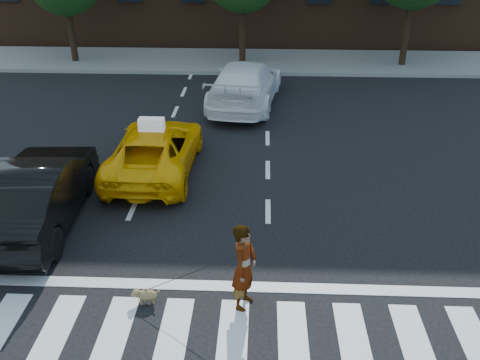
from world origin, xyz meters
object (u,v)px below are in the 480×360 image
object	(u,v)px
taxi	(155,149)
black_sedan	(36,192)
white_suv	(245,83)
woman	(244,267)
dog	(145,295)

from	to	relation	value
taxi	black_sedan	world-z (taller)	black_sedan
taxi	white_suv	xyz separation A→B (m)	(2.20, 5.49, 0.14)
woman	dog	distance (m)	1.91
black_sedan	dog	xyz separation A→B (m)	(2.89, -2.63, -0.61)
taxi	dog	size ratio (longest dim) A/B	8.68
woman	dog	bearing A→B (deg)	111.02
white_suv	woman	distance (m)	10.82
taxi	white_suv	size ratio (longest dim) A/B	0.86
taxi	woman	bearing A→B (deg)	116.73
black_sedan	white_suv	distance (m)	9.28
black_sedan	white_suv	size ratio (longest dim) A/B	0.90
taxi	woman	distance (m)	5.91
white_suv	woman	size ratio (longest dim) A/B	3.18
white_suv	dog	distance (m)	10.94
woman	dog	xyz separation A→B (m)	(-1.79, -0.02, -0.66)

